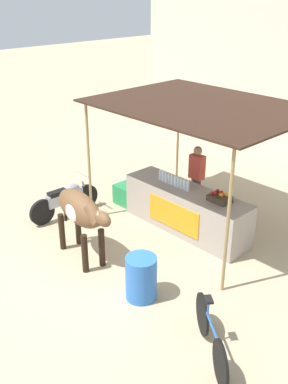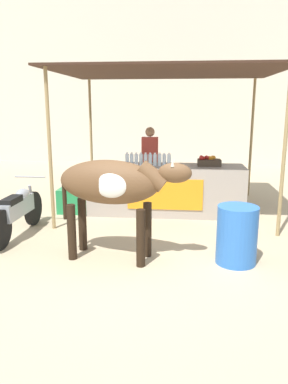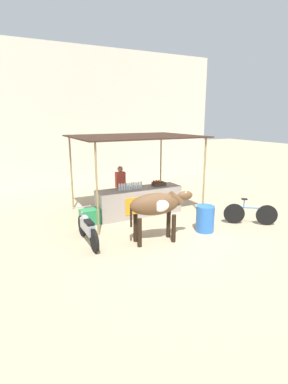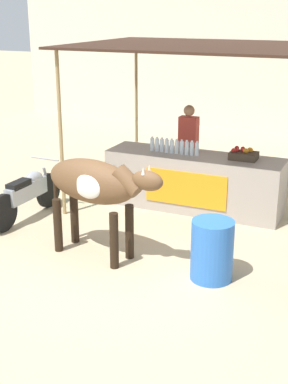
{
  "view_description": "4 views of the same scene",
  "coord_description": "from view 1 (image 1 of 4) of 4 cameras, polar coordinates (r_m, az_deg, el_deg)",
  "views": [
    {
      "loc": [
        5.65,
        -4.38,
        4.93
      ],
      "look_at": [
        -0.43,
        1.35,
        1.03
      ],
      "focal_mm": 42.0,
      "sensor_mm": 36.0,
      "label": 1
    },
    {
      "loc": [
        0.29,
        -4.96,
        2.07
      ],
      "look_at": [
        -0.3,
        0.91,
        0.72
      ],
      "focal_mm": 35.0,
      "sensor_mm": 36.0,
      "label": 2
    },
    {
      "loc": [
        -4.47,
        -6.8,
        3.35
      ],
      "look_at": [
        -0.27,
        1.3,
        1.06
      ],
      "focal_mm": 28.0,
      "sensor_mm": 36.0,
      "label": 3
    },
    {
      "loc": [
        2.78,
        -6.07,
        3.3
      ],
      "look_at": [
        -0.24,
        0.66,
        0.75
      ],
      "focal_mm": 50.0,
      "sensor_mm": 36.0,
      "label": 4
    }
  ],
  "objects": [
    {
      "name": "fruit_crate",
      "position": [
        9.09,
        9.6,
        -0.71
      ],
      "size": [
        0.44,
        0.32,
        0.18
      ],
      "color": "#3F3326",
      "rests_on": "stall_counter"
    },
    {
      "name": "water_barrel",
      "position": [
        7.74,
        -0.37,
        -10.83
      ],
      "size": [
        0.54,
        0.54,
        0.79
      ],
      "primitive_type": "cylinder",
      "color": "blue",
      "rests_on": "ground"
    },
    {
      "name": "stall_counter",
      "position": [
        9.75,
        5.37,
        -2.25
      ],
      "size": [
        3.0,
        0.82,
        0.96
      ],
      "color": "#9E9389",
      "rests_on": "ground"
    },
    {
      "name": "water_bottle_row",
      "position": [
        9.67,
        3.77,
        1.48
      ],
      "size": [
        0.88,
        0.07,
        0.25
      ],
      "color": "silver",
      "rests_on": "stall_counter"
    },
    {
      "name": "bicycle_leaning",
      "position": [
        6.8,
        8.47,
        -17.64
      ],
      "size": [
        1.36,
        1.01,
        0.85
      ],
      "color": "black",
      "rests_on": "ground"
    },
    {
      "name": "cow",
      "position": [
        8.51,
        -8.05,
        -2.46
      ],
      "size": [
        1.85,
        0.72,
        1.44
      ],
      "color": "brown",
      "rests_on": "ground"
    },
    {
      "name": "motorcycle_parked",
      "position": [
        10.46,
        -9.94,
        -0.86
      ],
      "size": [
        0.55,
        1.8,
        0.9
      ],
      "color": "black",
      "rests_on": "ground"
    },
    {
      "name": "vendor_behind_counter",
      "position": [
        10.33,
        6.66,
        1.59
      ],
      "size": [
        0.34,
        0.22,
        1.65
      ],
      "color": "#383842",
      "rests_on": "ground"
    },
    {
      "name": "ground_plane",
      "position": [
        8.68,
        -4.61,
        -9.65
      ],
      "size": [
        60.0,
        60.0,
        0.0
      ],
      "primitive_type": "plane",
      "color": "tan"
    },
    {
      "name": "cooler_box",
      "position": [
        10.95,
        -2.15,
        -0.36
      ],
      "size": [
        0.6,
        0.44,
        0.48
      ],
      "primitive_type": "cube",
      "color": "#268C4C",
      "rests_on": "ground"
    },
    {
      "name": "stall_awning",
      "position": [
        9.2,
        7.18,
        10.3
      ],
      "size": [
        4.2,
        3.2,
        2.73
      ],
      "color": "#382319",
      "rests_on": "ground"
    }
  ]
}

